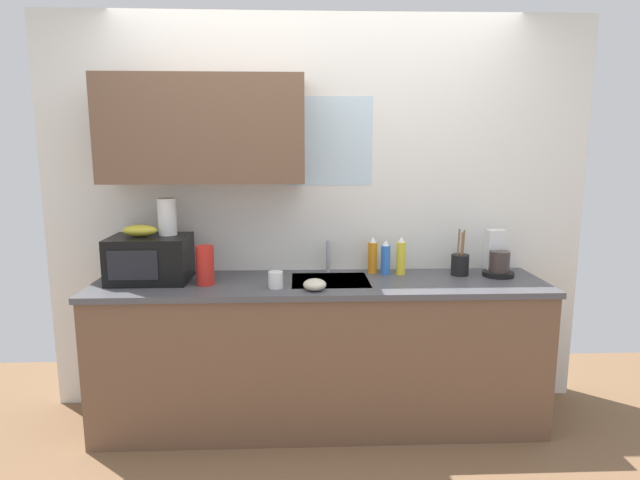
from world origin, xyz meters
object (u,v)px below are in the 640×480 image
at_px(cereal_canister, 205,265).
at_px(utensil_crock, 460,264).
at_px(banana_bunch, 140,231).
at_px(small_bowl, 315,285).
at_px(microwave, 150,259).
at_px(dish_soap_bottle_yellow, 401,257).
at_px(paper_towel_roll, 167,217).
at_px(coffee_maker, 497,259).
at_px(dish_soap_bottle_orange, 373,256).
at_px(mug_white, 276,280).
at_px(dish_soap_bottle_blue, 386,258).

height_order(cereal_canister, utensil_crock, utensil_crock).
height_order(banana_bunch, small_bowl, banana_bunch).
height_order(utensil_crock, small_bowl, utensil_crock).
bearing_deg(microwave, small_bowl, -14.34).
height_order(dish_soap_bottle_yellow, utensil_crock, utensil_crock).
distance_m(microwave, banana_bunch, 0.18).
xyz_separation_m(paper_towel_roll, coffee_maker, (2.02, 0.01, -0.28)).
bearing_deg(cereal_canister, paper_towel_roll, 147.99).
relative_size(cereal_canister, utensil_crock, 0.79).
bearing_deg(paper_towel_roll, small_bowl, -19.00).
height_order(microwave, banana_bunch, banana_bunch).
bearing_deg(utensil_crock, dish_soap_bottle_orange, 171.29).
height_order(paper_towel_roll, mug_white, paper_towel_roll).
xyz_separation_m(paper_towel_roll, mug_white, (0.65, -0.24, -0.33)).
xyz_separation_m(utensil_crock, small_bowl, (-0.92, -0.32, -0.04)).
height_order(microwave, utensil_crock, utensil_crock).
xyz_separation_m(microwave, coffee_maker, (2.12, 0.06, -0.03)).
height_order(dish_soap_bottle_orange, small_bowl, dish_soap_bottle_orange).
bearing_deg(dish_soap_bottle_yellow, coffee_maker, -4.04).
relative_size(cereal_canister, small_bowl, 1.77).
relative_size(banana_bunch, dish_soap_bottle_orange, 0.87).
relative_size(microwave, mug_white, 4.84).
xyz_separation_m(banana_bunch, paper_towel_roll, (0.15, 0.05, 0.08)).
height_order(coffee_maker, dish_soap_bottle_orange, coffee_maker).
distance_m(coffee_maker, dish_soap_bottle_yellow, 0.60).
height_order(microwave, small_bowl, microwave).
distance_m(dish_soap_bottle_yellow, mug_white, 0.83).
relative_size(coffee_maker, dish_soap_bottle_blue, 1.28).
xyz_separation_m(dish_soap_bottle_blue, utensil_crock, (0.46, -0.04, -0.03)).
bearing_deg(cereal_canister, banana_bunch, 165.62).
relative_size(banana_bunch, utensil_crock, 0.69).
relative_size(microwave, small_bowl, 3.54).
distance_m(mug_white, utensil_crock, 1.17).
relative_size(dish_soap_bottle_yellow, mug_white, 2.54).
relative_size(microwave, dish_soap_bottle_blue, 2.11).
bearing_deg(coffee_maker, mug_white, -169.71).
height_order(banana_bunch, cereal_canister, banana_bunch).
bearing_deg(dish_soap_bottle_blue, utensil_crock, -4.85).
bearing_deg(coffee_maker, paper_towel_roll, -179.76).
xyz_separation_m(microwave, small_bowl, (0.97, -0.25, -0.10)).
bearing_deg(banana_bunch, coffee_maker, 1.54).
distance_m(cereal_canister, utensil_crock, 1.56).
bearing_deg(dish_soap_bottle_yellow, utensil_crock, -4.78).
bearing_deg(utensil_crock, banana_bunch, -177.94).
height_order(banana_bunch, coffee_maker, banana_bunch).
distance_m(microwave, dish_soap_bottle_orange, 1.36).
distance_m(banana_bunch, cereal_canister, 0.45).
xyz_separation_m(coffee_maker, dish_soap_bottle_orange, (-0.77, 0.09, 0.00)).
distance_m(dish_soap_bottle_yellow, small_bowl, 0.66).
xyz_separation_m(mug_white, small_bowl, (0.22, -0.06, -0.02)).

